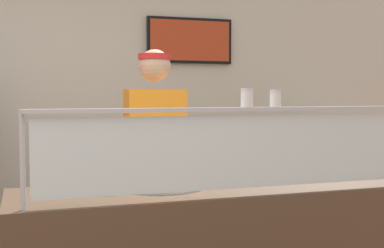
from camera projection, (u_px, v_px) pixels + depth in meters
name	position (u px, v px, depth m)	size (l,w,h in m)	color
shop_rear_unit	(139.00, 106.00, 4.84)	(6.67, 0.13, 2.70)	beige
sneeze_guard	(236.00, 140.00, 2.63)	(2.10, 0.06, 0.45)	#B2B5BC
pizza_tray	(162.00, 184.00, 2.89)	(0.47, 0.47, 0.04)	#9EA0A8
pizza_server	(161.00, 181.00, 2.86)	(0.07, 0.28, 0.01)	#ADAFB7
parmesan_shaker	(247.00, 99.00, 2.64)	(0.06, 0.06, 0.10)	white
pepper_flake_shaker	(275.00, 99.00, 2.69)	(0.06, 0.06, 0.09)	white
worker_figure	(156.00, 165.00, 3.40)	(0.41, 0.50, 1.76)	#23232D
prep_shelf	(328.00, 201.00, 4.97)	(0.70, 0.55, 0.88)	#B7BABF
pizza_box_stack	(329.00, 139.00, 4.93)	(0.52, 0.50, 0.31)	silver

